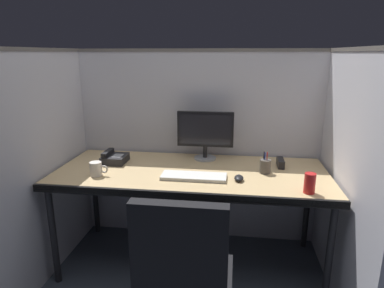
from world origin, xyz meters
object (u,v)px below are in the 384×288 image
at_px(red_stapler, 280,163).
at_px(coffee_mug, 96,169).
at_px(soda_can, 310,183).
at_px(computer_mouse, 239,178).
at_px(desk_phone, 114,158).
at_px(monitor_center, 205,132).
at_px(pen_cup, 265,166).
at_px(desk, 191,178).
at_px(keyboard_main, 194,176).

relative_size(red_stapler, coffee_mug, 1.19).
bearing_deg(soda_can, computer_mouse, 160.79).
height_order(computer_mouse, red_stapler, red_stapler).
bearing_deg(desk_phone, red_stapler, 3.50).
distance_m(monitor_center, pen_cup, 0.54).
distance_m(desk_phone, pen_cup, 1.12).
bearing_deg(red_stapler, pen_cup, -128.06).
height_order(soda_can, red_stapler, soda_can).
bearing_deg(red_stapler, computer_mouse, -132.87).
relative_size(desk, soda_can, 15.57).
distance_m(pen_cup, coffee_mug, 1.15).
distance_m(monitor_center, soda_can, 0.89).
xyz_separation_m(computer_mouse, red_stapler, (0.30, 0.32, 0.01)).
bearing_deg(keyboard_main, monitor_center, 85.35).
distance_m(computer_mouse, coffee_mug, 0.95).
xyz_separation_m(keyboard_main, red_stapler, (0.60, 0.32, 0.02)).
bearing_deg(pen_cup, soda_can, -53.30).
bearing_deg(coffee_mug, soda_can, -4.49).
xyz_separation_m(keyboard_main, pen_cup, (0.47, 0.16, 0.04)).
relative_size(desk_phone, red_stapler, 1.27).
bearing_deg(red_stapler, monitor_center, 169.91).
distance_m(keyboard_main, pen_cup, 0.50).
height_order(keyboard_main, coffee_mug, coffee_mug).
bearing_deg(desk_phone, computer_mouse, -14.92).
relative_size(computer_mouse, pen_cup, 0.64).
height_order(monitor_center, coffee_mug, monitor_center).
bearing_deg(monitor_center, keyboard_main, -94.65).
relative_size(desk, monitor_center, 4.42).
distance_m(keyboard_main, computer_mouse, 0.30).
distance_m(monitor_center, coffee_mug, 0.85).
height_order(desk, soda_can, soda_can).
xyz_separation_m(computer_mouse, soda_can, (0.41, -0.14, 0.04)).
bearing_deg(monitor_center, desk, -104.15).
bearing_deg(monitor_center, desk_phone, -165.37).
relative_size(soda_can, red_stapler, 0.81).
distance_m(keyboard_main, coffee_mug, 0.66).
height_order(red_stapler, pen_cup, pen_cup).
bearing_deg(monitor_center, soda_can, -40.15).
bearing_deg(desk, pen_cup, 3.51).
xyz_separation_m(monitor_center, coffee_mug, (-0.69, -0.46, -0.17)).
distance_m(soda_can, red_stapler, 0.48).
distance_m(computer_mouse, desk_phone, 0.97).
relative_size(monitor_center, desk_phone, 2.26).
bearing_deg(keyboard_main, red_stapler, 28.15).
bearing_deg(keyboard_main, desk, 106.24).
xyz_separation_m(keyboard_main, desk_phone, (-0.64, 0.24, 0.02)).
xyz_separation_m(desk, monitor_center, (0.07, 0.29, 0.27)).
distance_m(desk_phone, red_stapler, 1.24).
height_order(monitor_center, desk_phone, monitor_center).
bearing_deg(red_stapler, desk, -163.56).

